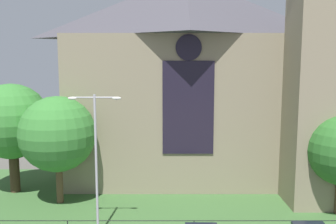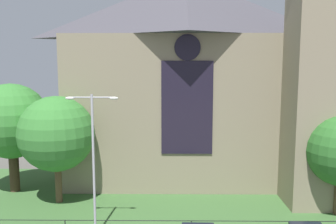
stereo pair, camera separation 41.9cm
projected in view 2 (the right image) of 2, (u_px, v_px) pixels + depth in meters
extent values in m
plane|color=#56544C|center=(156.00, 196.00, 31.22)|extent=(160.00, 160.00, 0.00)
cube|color=#3D6633|center=(155.00, 204.00, 29.23)|extent=(120.00, 20.00, 0.01)
cube|color=gray|center=(184.00, 108.00, 36.60)|extent=(22.00, 12.00, 14.00)
pyramid|color=#47444C|center=(185.00, 7.00, 35.31)|extent=(22.00, 12.00, 6.00)
cube|color=black|center=(187.00, 108.00, 30.51)|extent=(4.40, 0.16, 8.00)
cylinder|color=black|center=(187.00, 47.00, 29.85)|extent=(2.20, 0.15, 2.20)
cube|color=gray|center=(314.00, 95.00, 28.30)|extent=(4.00, 4.00, 18.00)
cylinder|color=black|center=(191.00, 221.00, 23.61)|extent=(33.60, 0.05, 0.05)
cylinder|color=brown|center=(58.00, 182.00, 29.60)|extent=(0.55, 0.55, 3.48)
sphere|color=#387F33|center=(56.00, 134.00, 29.08)|extent=(6.18, 6.18, 6.18)
cylinder|color=#423021|center=(14.00, 170.00, 32.20)|extent=(0.86, 0.86, 3.93)
sphere|color=#387F33|center=(11.00, 121.00, 31.63)|extent=(6.65, 6.65, 6.65)
cylinder|color=#B2B2B7|center=(94.00, 167.00, 23.10)|extent=(0.16, 0.16, 9.50)
cylinder|color=#B2B2B7|center=(81.00, 97.00, 22.52)|extent=(1.40, 0.10, 0.10)
cylinder|color=#B2B2B7|center=(103.00, 97.00, 22.51)|extent=(1.40, 0.10, 0.10)
ellipsoid|color=white|center=(70.00, 98.00, 22.54)|extent=(0.57, 0.26, 0.20)
ellipsoid|color=white|center=(114.00, 98.00, 22.51)|extent=(0.57, 0.26, 0.20)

